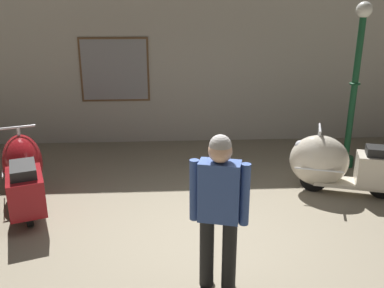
# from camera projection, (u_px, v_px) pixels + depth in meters

# --- Properties ---
(ground_plane) EXTENTS (60.00, 60.00, 0.00)m
(ground_plane) POSITION_uv_depth(u_px,v_px,m) (200.00, 239.00, 5.24)
(ground_plane) COLOR gray
(showroom_back_wall) EXTENTS (18.00, 0.63, 3.48)m
(showroom_back_wall) POSITION_uv_depth(u_px,v_px,m) (177.00, 60.00, 8.57)
(showroom_back_wall) COLOR #ADA89E
(showroom_back_wall) RESTS_ON ground
(scooter_0) EXTENTS (1.10, 1.88, 1.11)m
(scooter_0) POSITION_uv_depth(u_px,v_px,m) (24.00, 171.00, 6.05)
(scooter_0) COLOR black
(scooter_0) RESTS_ON ground
(scooter_1) EXTENTS (1.80, 1.01, 1.06)m
(scooter_1) POSITION_uv_depth(u_px,v_px,m) (338.00, 164.00, 6.39)
(scooter_1) COLOR black
(scooter_1) RESTS_ON ground
(lamppost) EXTENTS (0.28, 0.28, 2.87)m
(lamppost) POSITION_uv_depth(u_px,v_px,m) (355.00, 85.00, 7.17)
(lamppost) COLOR #144728
(lamppost) RESTS_ON ground
(visitor_0) EXTENTS (0.56, 0.34, 1.70)m
(visitor_0) POSITION_uv_depth(u_px,v_px,m) (219.00, 206.00, 3.96)
(visitor_0) COLOR black
(visitor_0) RESTS_ON ground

